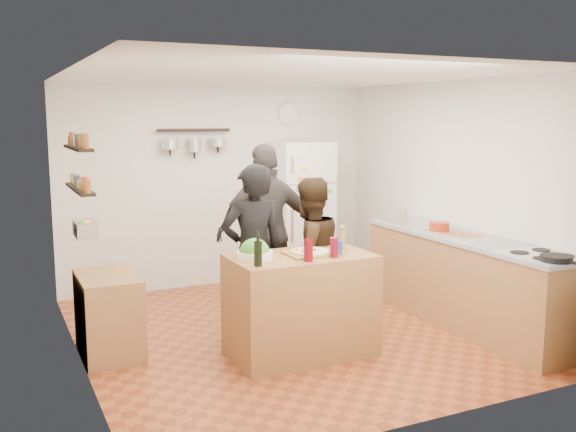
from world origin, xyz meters
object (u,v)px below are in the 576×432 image
person_center (309,257)px  side_table (109,315)px  counter_run (466,282)px  skillet (556,258)px  salad_bowl (255,255)px  wine_bottle (258,254)px  person_left (253,253)px  pepper_mill (343,240)px  wall_clock (289,114)px  salt_canister (338,248)px  red_bowl (439,226)px  person_back (267,232)px  fridge (300,212)px  prep_island (301,305)px

person_center → side_table: person_center is taller
counter_run → skillet: 1.30m
salad_bowl → side_table: bearing=148.4°
counter_run → skillet: (-0.10, -1.20, 0.50)m
wine_bottle → person_left: 0.81m
pepper_mill → person_left: person_left is taller
person_center → wall_clock: (0.82, 2.17, 1.38)m
pepper_mill → salt_canister: (-0.15, -0.17, -0.03)m
wine_bottle → red_bowl: size_ratio=0.96×
skillet → side_table: bearing=150.2°
pepper_mill → person_left: size_ratio=0.11×
salad_bowl → wall_clock: wall_clock is taller
pepper_mill → skillet: pepper_mill is taller
salad_bowl → person_back: person_back is taller
skillet → fridge: size_ratio=0.15×
salt_canister → person_left: (-0.54, 0.65, -0.13)m
pepper_mill → person_left: (-0.69, 0.48, -0.16)m
salad_bowl → person_left: person_left is taller
person_back → pepper_mill: bearing=110.2°
salad_bowl → pepper_mill: bearing=0.0°
side_table → person_back: bearing=12.5°
salad_bowl → wall_clock: 3.27m
skillet → fridge: (-0.65, 3.50, -0.05)m
counter_run → red_bowl: 0.65m
salad_bowl → person_back: bearing=61.4°
wall_clock → person_back: bearing=-122.6°
counter_run → red_bowl: size_ratio=12.43×
pepper_mill → person_center: (-0.12, 0.43, -0.23)m
person_back → wall_clock: wall_clock is taller
salad_bowl → pepper_mill: 0.87m
counter_run → wall_clock: wall_clock is taller
person_center → person_left: bearing=-14.9°
salt_canister → side_table: salt_canister is taller
skillet → red_bowl: (0.05, 1.59, 0.02)m
prep_island → salad_bowl: size_ratio=3.95×
wine_bottle → fridge: (1.64, 2.54, -0.11)m
person_center → counter_run: bearing=153.9°
salad_bowl → person_left: 0.52m
prep_island → red_bowl: 1.96m
salad_bowl → person_back: (0.59, 1.07, -0.02)m
salt_canister → person_center: 0.64m
counter_run → red_bowl: bearing=97.3°
salad_bowl → red_bowl: (2.26, 0.37, 0.02)m
skillet → wall_clock: bearing=99.6°
person_left → salt_canister: bearing=131.5°
skillet → wall_clock: wall_clock is taller
wine_bottle → side_table: (-1.05, 0.96, -0.65)m
red_bowl → side_table: (-3.39, 0.33, -0.60)m
counter_run → skillet: size_ratio=9.95×
pepper_mill → person_back: person_back is taller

